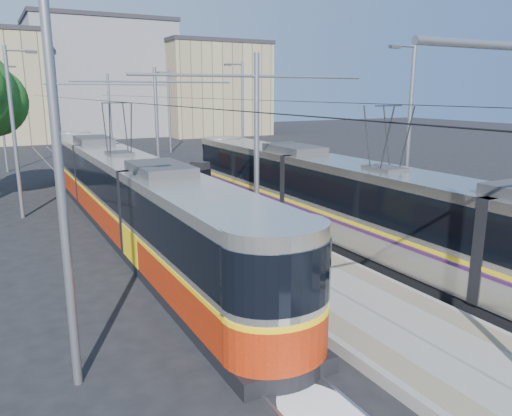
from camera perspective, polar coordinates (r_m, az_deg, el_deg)
ground at (r=13.22m, az=17.32°, el=-14.34°), size 160.00×160.00×0.00m
platform at (r=27.10m, az=-9.01°, el=0.60°), size 4.00×50.00×0.30m
tactile_strip_left at (r=26.64m, az=-11.96°, el=0.60°), size 0.70×50.00×0.01m
tactile_strip_right at (r=27.57m, az=-6.18°, el=1.23°), size 0.70×50.00×0.01m
rails at (r=27.13m, az=-9.00°, el=0.33°), size 8.71×70.00×0.03m
tram_left at (r=22.96m, az=-15.10°, el=2.01°), size 2.43×28.92×5.50m
tram_right at (r=18.45m, az=14.26°, el=-0.14°), size 2.43×29.63×5.50m
catenary at (r=23.84m, az=-7.07°, el=9.59°), size 9.20×70.00×7.00m
street_lamps at (r=30.33m, az=-11.84°, el=9.52°), size 15.18×38.22×8.00m
shelter at (r=26.27m, az=-6.37°, el=3.10°), size 0.94×1.12×2.13m
building_centre at (r=73.51m, az=-17.31°, el=13.94°), size 18.36×14.28×15.34m
building_right at (r=71.97m, az=-4.97°, el=13.44°), size 14.28×10.20×12.69m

